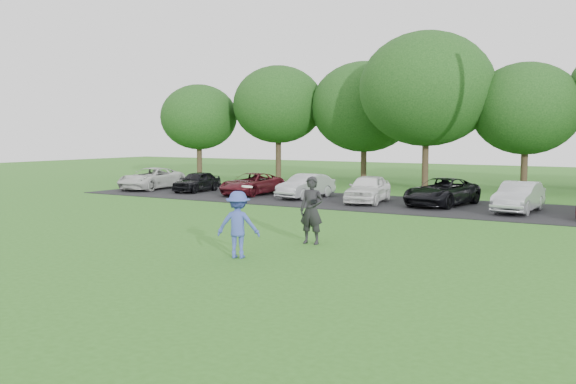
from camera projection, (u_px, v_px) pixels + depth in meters
name	position (u px, v px, depth m)	size (l,w,h in m)	color
ground	(217.00, 254.00, 16.30)	(100.00, 100.00, 0.00)	#2F661D
parking_lot	(403.00, 205.00, 27.38)	(32.00, 6.50, 0.03)	black
frisbee_player	(238.00, 224.00, 15.70)	(1.21, 0.96, 1.79)	#3A4BA5
camera_bystander	(312.00, 210.00, 17.67)	(0.72, 0.50, 1.87)	black
parked_cars	(405.00, 191.00, 27.32)	(30.45, 5.01, 1.24)	silver
tree_row	(497.00, 99.00, 34.48)	(42.39, 9.85, 8.64)	#38281C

